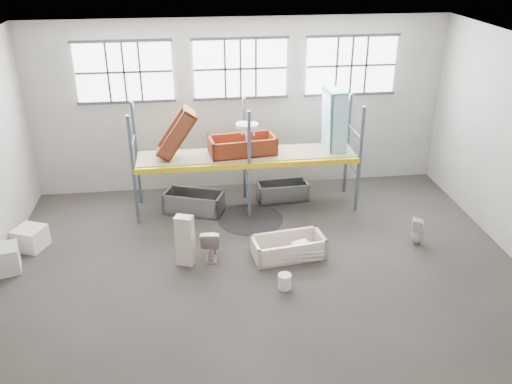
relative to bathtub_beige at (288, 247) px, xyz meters
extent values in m
cube|color=#46403C|center=(-0.68, -0.75, -0.30)|extent=(12.00, 10.00, 0.10)
cube|color=silver|center=(-0.68, -0.75, 4.80)|extent=(12.00, 10.00, 0.10)
cube|color=#9D9A92|center=(-0.68, 4.30, 2.25)|extent=(12.00, 0.10, 5.00)
cube|color=#B3AFA6|center=(-0.68, -5.80, 2.25)|extent=(12.00, 0.10, 5.00)
cube|color=white|center=(-3.88, 4.19, 3.35)|extent=(2.60, 0.04, 1.60)
cube|color=white|center=(-0.68, 4.19, 3.35)|extent=(2.60, 0.04, 1.60)
cube|color=white|center=(2.52, 4.19, 3.35)|extent=(2.60, 0.04, 1.60)
cube|color=slate|center=(-3.68, 2.15, 1.25)|extent=(0.08, 0.08, 3.00)
cube|color=slate|center=(-3.68, 3.35, 1.25)|extent=(0.08, 0.08, 3.00)
cube|color=slate|center=(-0.68, 2.15, 1.25)|extent=(0.08, 0.08, 3.00)
cube|color=slate|center=(-0.68, 3.35, 1.25)|extent=(0.08, 0.08, 3.00)
cube|color=slate|center=(2.32, 2.15, 1.25)|extent=(0.08, 0.08, 3.00)
cube|color=slate|center=(2.32, 3.35, 1.25)|extent=(0.08, 0.08, 3.00)
cube|color=yellow|center=(-0.68, 2.15, 1.25)|extent=(6.00, 0.10, 0.14)
cube|color=yellow|center=(-0.68, 3.35, 1.25)|extent=(6.00, 0.10, 0.14)
cube|color=gray|center=(-0.68, 2.75, 1.33)|extent=(5.90, 1.10, 0.03)
cylinder|color=black|center=(-0.68, 1.95, -0.25)|extent=(1.80, 1.80, 0.00)
cube|color=beige|center=(0.25, -0.14, 0.03)|extent=(0.42, 0.30, 0.36)
imported|color=silver|center=(-0.14, -0.26, -0.09)|extent=(0.59, 0.59, 0.16)
imported|color=beige|center=(-1.83, 0.22, 0.15)|extent=(0.53, 0.83, 0.79)
cube|color=beige|center=(-2.43, -0.01, 0.37)|extent=(0.47, 0.38, 1.25)
imported|color=silver|center=(3.30, 0.17, 0.10)|extent=(0.41, 0.41, 0.70)
imported|color=white|center=(-0.70, 2.45, 1.84)|extent=(0.68, 0.59, 0.52)
cylinder|color=silver|center=(-0.31, -1.27, -0.08)|extent=(0.38, 0.38, 0.34)
cube|color=beige|center=(-6.60, 0.19, 0.06)|extent=(0.86, 0.79, 0.63)
cube|color=white|center=(-6.22, 1.20, 0.02)|extent=(0.86, 0.86, 0.54)
camera|label=1|loc=(-2.18, -10.94, 6.82)|focal=38.09mm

